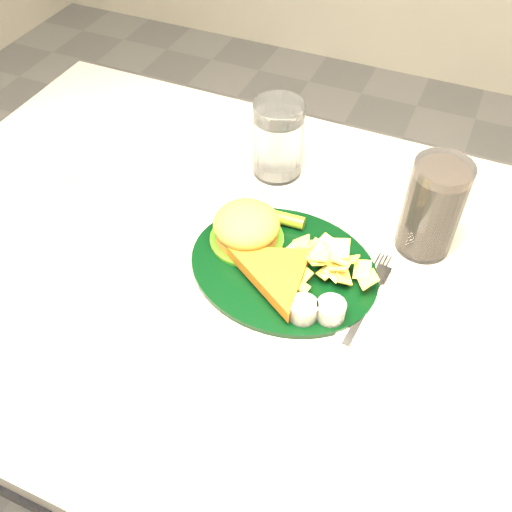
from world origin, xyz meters
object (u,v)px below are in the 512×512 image
(fork_napkin, at_px, (364,309))
(dinner_plate, at_px, (284,255))
(water_glass, at_px, (278,139))
(table, at_px, (255,393))
(cola_glass, at_px, (433,208))

(fork_napkin, bearing_deg, dinner_plate, 173.48)
(dinner_plate, distance_m, water_glass, 0.23)
(fork_napkin, bearing_deg, table, -179.89)
(dinner_plate, relative_size, water_glass, 2.12)
(table, bearing_deg, dinner_plate, 16.69)
(table, height_order, dinner_plate, dinner_plate)
(cola_glass, distance_m, fork_napkin, 0.18)
(cola_glass, bearing_deg, table, -146.28)
(table, height_order, fork_napkin, fork_napkin)
(water_glass, relative_size, cola_glass, 0.87)
(dinner_plate, height_order, fork_napkin, dinner_plate)
(water_glass, height_order, cola_glass, cola_glass)
(dinner_plate, relative_size, fork_napkin, 1.80)
(table, bearing_deg, water_glass, 104.08)
(cola_glass, height_order, fork_napkin, cola_glass)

